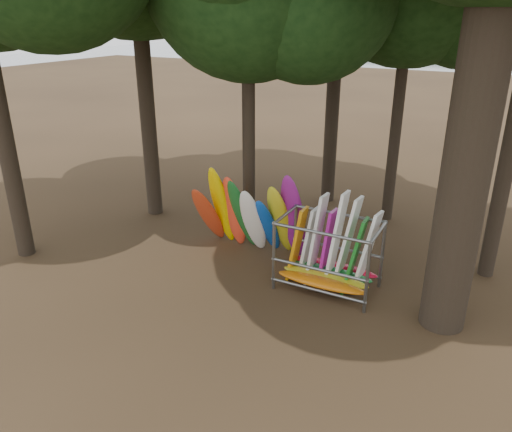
% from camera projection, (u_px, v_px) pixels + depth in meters
% --- Properties ---
extents(ground, '(120.00, 120.00, 0.00)m').
position_uv_depth(ground, '(255.00, 281.00, 14.76)').
color(ground, '#47331E').
rests_on(ground, ground).
extents(lake, '(160.00, 160.00, 0.00)m').
position_uv_depth(lake, '(474.00, 73.00, 63.82)').
color(lake, gray).
rests_on(lake, ground).
extents(far_shore, '(160.00, 4.00, 4.00)m').
position_uv_depth(far_shore, '(502.00, 38.00, 103.93)').
color(far_shore, black).
rests_on(far_shore, ground).
extents(kayak_row, '(3.76, 1.94, 3.12)m').
position_uv_depth(kayak_row, '(252.00, 216.00, 16.00)').
color(kayak_row, red).
rests_on(kayak_row, ground).
extents(storage_rack, '(2.78, 1.59, 2.92)m').
position_uv_depth(storage_rack, '(328.00, 257.00, 14.08)').
color(storage_rack, slate).
rests_on(storage_rack, ground).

